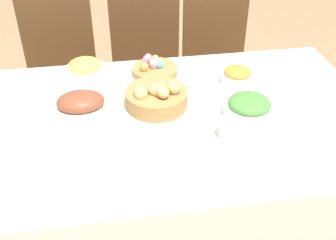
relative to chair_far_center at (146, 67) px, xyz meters
name	(u,v)px	position (x,y,z in m)	size (l,w,h in m)	color
ground_plane	(168,236)	(0.00, -0.86, -0.53)	(12.00, 12.00, 0.00)	#937551
dining_table	(169,183)	(0.00, -0.86, -0.15)	(1.76, 1.04, 0.76)	silver
chair_far_center	(146,67)	(0.00, 0.00, 0.00)	(0.46, 0.46, 1.00)	brown
chair_far_right	(220,61)	(0.47, 0.00, 0.00)	(0.46, 0.46, 1.00)	brown
chair_far_left	(61,73)	(-0.51, 0.00, 0.00)	(0.42, 0.42, 1.00)	brown
bread_basket	(157,97)	(-0.03, -0.78, 0.28)	(0.27, 0.27, 0.12)	#9E7542
egg_basket	(154,69)	(-0.01, -0.49, 0.26)	(0.22, 0.22, 0.08)	#9E7542
ham_platter	(81,103)	(-0.36, -0.74, 0.26)	(0.31, 0.22, 0.08)	white
green_salad_bowl	(249,108)	(0.33, -0.92, 0.27)	(0.20, 0.20, 0.10)	white
pineapple_bowl	(85,68)	(-0.34, -0.46, 0.27)	(0.18, 0.18, 0.08)	silver
carrot_bowl	(237,76)	(0.36, -0.64, 0.27)	(0.15, 0.15, 0.08)	white
dinner_plate	(178,174)	(-0.02, -1.22, 0.23)	(0.27, 0.27, 0.01)	white
fork	(132,179)	(-0.18, -1.22, 0.23)	(0.02, 0.19, 0.00)	silver
knife	(222,169)	(0.14, -1.22, 0.23)	(0.02, 0.19, 0.00)	silver
spoon	(230,168)	(0.17, -1.22, 0.23)	(0.02, 0.19, 0.00)	silver
drinking_cup	(230,128)	(0.21, -1.04, 0.27)	(0.08, 0.08, 0.09)	silver
butter_dish	(92,145)	(-0.31, -1.02, 0.25)	(0.13, 0.08, 0.03)	white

